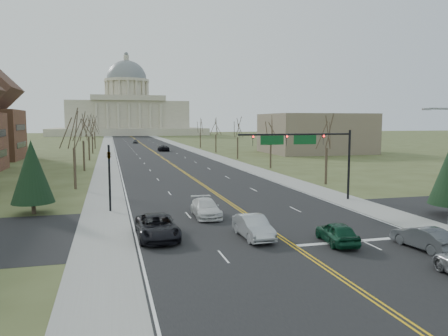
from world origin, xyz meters
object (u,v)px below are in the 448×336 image
car_nb_outer_lead (423,238)px  car_far_nb (163,148)px  signal_mast (304,145)px  car_nb_inner_lead (337,233)px  signal_left (109,170)px  car_far_sb (135,141)px  car_sb_inner_lead (253,227)px  car_sb_outer_lead (157,227)px  car_sb_inner_second (206,208)px

car_nb_outer_lead → car_far_nb: car_far_nb is taller
signal_mast → car_nb_inner_lead: bearing=-106.8°
signal_left → car_far_sb: size_ratio=1.43×
car_nb_outer_lead → car_far_nb: 96.73m
car_nb_inner_lead → car_far_sb: 139.15m
car_sb_inner_lead → car_far_sb: (-0.18, 136.34, -0.07)m
car_sb_inner_lead → car_nb_inner_lead: bearing=-30.3°
car_far_nb → car_sb_outer_lead: bearing=83.6°
signal_left → car_nb_inner_lead: size_ratio=1.40×
signal_mast → car_nb_outer_lead: signal_mast is taller
car_nb_outer_lead → car_far_sb: bearing=-92.7°
car_nb_inner_lead → car_far_nb: (-0.14, 94.13, 0.10)m
car_nb_outer_lead → car_sb_inner_lead: size_ratio=0.92×
car_sb_inner_second → car_nb_inner_lead: bearing=-55.5°
car_far_nb → signal_left: bearing=80.5°
car_sb_inner_second → car_sb_outer_lead: bearing=-127.4°
car_nb_inner_lead → car_sb_inner_second: car_sb_inner_second is taller
car_far_sb → car_nb_outer_lead: bearing=-79.6°
car_nb_inner_lead → car_sb_inner_lead: 5.62m
signal_left → car_nb_inner_lead: (14.50, -14.68, -2.97)m
signal_left → car_sb_outer_lead: (3.11, -10.30, -2.90)m
car_sb_inner_lead → car_far_nb: size_ratio=0.80×
car_nb_inner_lead → car_sb_inner_second: bearing=-50.8°
signal_mast → car_sb_outer_lead: (-15.83, -10.30, -4.94)m
car_nb_inner_lead → car_sb_inner_lead: bearing=-22.7°
signal_mast → car_nb_inner_lead: size_ratio=2.82×
signal_mast → car_nb_outer_lead: (0.27, -17.17, -5.03)m
car_nb_inner_lead → car_nb_outer_lead: 5.33m
car_sb_inner_second → signal_mast: bearing=23.4°
car_sb_inner_lead → car_far_sb: 136.34m
car_nb_inner_lead → car_far_nb: bearing=-83.7°
signal_mast → car_sb_inner_second: (-11.10, -4.44, -5.00)m
car_sb_outer_lead → car_sb_inner_second: bearing=49.8°
car_nb_inner_lead → car_nb_outer_lead: (4.71, -2.48, -0.01)m
car_sb_outer_lead → car_far_sb: size_ratio=1.38×
signal_left → car_nb_outer_lead: signal_left is taller
car_nb_outer_lead → car_sb_inner_second: car_sb_inner_second is taller
signal_left → car_sb_inner_lead: bearing=-51.3°
signal_mast → car_nb_inner_lead: signal_mast is taller
car_far_sb → car_sb_inner_second: bearing=-84.3°
car_nb_inner_lead → car_far_sb: (-5.10, 139.06, -0.02)m
signal_mast → car_sb_inner_lead: (-9.37, -11.96, -4.96)m
signal_mast → car_sb_inner_second: signal_mast is taller
car_nb_inner_lead → car_sb_outer_lead: car_sb_outer_lead is taller
signal_mast → car_far_sb: bearing=94.4°
signal_left → car_nb_inner_lead: 20.85m
signal_left → car_sb_outer_lead: size_ratio=1.03×
car_sb_inner_lead → car_sb_outer_lead: bearing=164.2°
car_sb_inner_lead → car_far_nb: car_far_nb is taller
car_nb_outer_lead → car_far_nb: (-4.85, 96.61, 0.11)m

